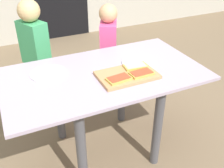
{
  "coord_description": "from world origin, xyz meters",
  "views": [
    {
      "loc": [
        -0.59,
        -1.41,
        1.54
      ],
      "look_at": [
        0.06,
        0.0,
        0.59
      ],
      "focal_mm": 42.08,
      "sensor_mm": 36.0,
      "label": 1
    }
  ],
  "objects_px": {
    "plate_white_right": "(138,62)",
    "child_right": "(108,51)",
    "cutting_board": "(127,75)",
    "pizza_slice_near_left": "(119,79)",
    "pizza_slice_far_right": "(135,66)",
    "dining_table": "(104,89)",
    "plate_white_left": "(49,73)",
    "child_left": "(36,53)",
    "pizza_slice_near_right": "(142,73)"
  },
  "relations": [
    {
      "from": "plate_white_right",
      "to": "child_right",
      "type": "xyz_separation_m",
      "value": [
        0.02,
        0.57,
        -0.15
      ]
    },
    {
      "from": "cutting_board",
      "to": "child_right",
      "type": "bearing_deg",
      "value": 75.5
    },
    {
      "from": "pizza_slice_near_left",
      "to": "pizza_slice_far_right",
      "type": "height_order",
      "value": "same"
    },
    {
      "from": "dining_table",
      "to": "plate_white_left",
      "type": "xyz_separation_m",
      "value": [
        -0.34,
        0.14,
        0.13
      ]
    },
    {
      "from": "dining_table",
      "to": "pizza_slice_near_left",
      "type": "distance_m",
      "value": 0.23
    },
    {
      "from": "plate_white_right",
      "to": "cutting_board",
      "type": "bearing_deg",
      "value": -139.28
    },
    {
      "from": "pizza_slice_near_left",
      "to": "plate_white_left",
      "type": "bearing_deg",
      "value": 141.68
    },
    {
      "from": "child_left",
      "to": "cutting_board",
      "type": "bearing_deg",
      "value": -60.85
    },
    {
      "from": "dining_table",
      "to": "pizza_slice_near_left",
      "type": "height_order",
      "value": "pizza_slice_near_left"
    },
    {
      "from": "cutting_board",
      "to": "plate_white_right",
      "type": "xyz_separation_m",
      "value": [
        0.16,
        0.14,
        -0.01
      ]
    },
    {
      "from": "dining_table",
      "to": "pizza_slice_near_right",
      "type": "relative_size",
      "value": 8.63
    },
    {
      "from": "pizza_slice_far_right",
      "to": "child_left",
      "type": "relative_size",
      "value": 0.15
    },
    {
      "from": "pizza_slice_near_left",
      "to": "child_right",
      "type": "xyz_separation_m",
      "value": [
        0.27,
        0.76,
        -0.17
      ]
    },
    {
      "from": "pizza_slice_far_right",
      "to": "plate_white_right",
      "type": "relative_size",
      "value": 0.67
    },
    {
      "from": "pizza_slice_near_right",
      "to": "plate_white_left",
      "type": "height_order",
      "value": "pizza_slice_near_right"
    },
    {
      "from": "plate_white_left",
      "to": "child_left",
      "type": "bearing_deg",
      "value": 89.07
    },
    {
      "from": "pizza_slice_far_right",
      "to": "child_right",
      "type": "distance_m",
      "value": 0.68
    },
    {
      "from": "plate_white_left",
      "to": "child_left",
      "type": "relative_size",
      "value": 0.22
    },
    {
      "from": "plate_white_right",
      "to": "pizza_slice_far_right",
      "type": "bearing_deg",
      "value": -130.85
    },
    {
      "from": "pizza_slice_near_left",
      "to": "child_right",
      "type": "distance_m",
      "value": 0.82
    },
    {
      "from": "child_left",
      "to": "child_right",
      "type": "distance_m",
      "value": 0.64
    },
    {
      "from": "plate_white_left",
      "to": "plate_white_right",
      "type": "relative_size",
      "value": 1.0
    },
    {
      "from": "pizza_slice_near_left",
      "to": "child_left",
      "type": "bearing_deg",
      "value": 113.11
    },
    {
      "from": "cutting_board",
      "to": "child_left",
      "type": "bearing_deg",
      "value": 119.15
    },
    {
      "from": "pizza_slice_near_right",
      "to": "pizza_slice_near_left",
      "type": "xyz_separation_m",
      "value": [
        -0.16,
        -0.0,
        0.0
      ]
    },
    {
      "from": "cutting_board",
      "to": "plate_white_right",
      "type": "bearing_deg",
      "value": 40.72
    },
    {
      "from": "child_left",
      "to": "pizza_slice_far_right",
      "type": "bearing_deg",
      "value": -54.4
    },
    {
      "from": "plate_white_left",
      "to": "cutting_board",
      "type": "bearing_deg",
      "value": -28.19
    },
    {
      "from": "cutting_board",
      "to": "pizza_slice_near_left",
      "type": "distance_m",
      "value": 0.1
    },
    {
      "from": "pizza_slice_near_right",
      "to": "child_right",
      "type": "height_order",
      "value": "child_right"
    },
    {
      "from": "plate_white_left",
      "to": "plate_white_right",
      "type": "distance_m",
      "value": 0.63
    },
    {
      "from": "cutting_board",
      "to": "pizza_slice_far_right",
      "type": "relative_size",
      "value": 2.39
    },
    {
      "from": "pizza_slice_far_right",
      "to": "plate_white_right",
      "type": "bearing_deg",
      "value": 49.15
    },
    {
      "from": "pizza_slice_near_left",
      "to": "cutting_board",
      "type": "bearing_deg",
      "value": 30.9
    },
    {
      "from": "pizza_slice_near_right",
      "to": "child_left",
      "type": "height_order",
      "value": "child_left"
    },
    {
      "from": "cutting_board",
      "to": "child_left",
      "type": "distance_m",
      "value": 0.92
    },
    {
      "from": "dining_table",
      "to": "cutting_board",
      "type": "relative_size",
      "value": 3.52
    },
    {
      "from": "dining_table",
      "to": "child_left",
      "type": "height_order",
      "value": "child_left"
    },
    {
      "from": "dining_table",
      "to": "child_left",
      "type": "bearing_deg",
      "value": 115.63
    },
    {
      "from": "plate_white_right",
      "to": "child_left",
      "type": "height_order",
      "value": "child_left"
    },
    {
      "from": "pizza_slice_near_right",
      "to": "pizza_slice_near_left",
      "type": "distance_m",
      "value": 0.16
    },
    {
      "from": "pizza_slice_near_right",
      "to": "cutting_board",
      "type": "bearing_deg",
      "value": 147.93
    },
    {
      "from": "pizza_slice_near_right",
      "to": "child_right",
      "type": "relative_size",
      "value": 0.16
    },
    {
      "from": "dining_table",
      "to": "pizza_slice_far_right",
      "type": "xyz_separation_m",
      "value": [
        0.2,
        -0.06,
        0.16
      ]
    },
    {
      "from": "plate_white_right",
      "to": "pizza_slice_near_right",
      "type": "bearing_deg",
      "value": -114.45
    },
    {
      "from": "dining_table",
      "to": "plate_white_right",
      "type": "bearing_deg",
      "value": 6.79
    },
    {
      "from": "pizza_slice_far_right",
      "to": "child_left",
      "type": "bearing_deg",
      "value": 125.6
    },
    {
      "from": "pizza_slice_far_right",
      "to": "dining_table",
      "type": "bearing_deg",
      "value": 164.77
    },
    {
      "from": "plate_white_right",
      "to": "dining_table",
      "type": "bearing_deg",
      "value": -173.21
    },
    {
      "from": "child_right",
      "to": "pizza_slice_far_right",
      "type": "bearing_deg",
      "value": -98.23
    }
  ]
}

